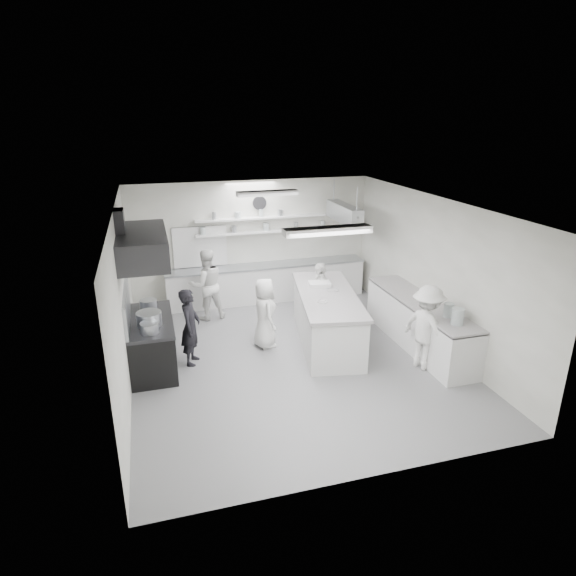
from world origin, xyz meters
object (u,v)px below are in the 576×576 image
object	(u,v)px
back_counter	(267,283)
right_counter	(419,324)
cook_back	(207,285)
stove	(152,344)
cook_stove	(190,327)
prep_island	(327,319)

from	to	relation	value
back_counter	right_counter	bearing A→B (deg)	-55.35
cook_back	stove	bearing A→B (deg)	48.23
stove	right_counter	xyz separation A→B (m)	(5.25, -0.60, 0.02)
stove	right_counter	distance (m)	5.28
stove	cook_stove	world-z (taller)	cook_stove
cook_back	cook_stove	bearing A→B (deg)	65.54
right_counter	cook_stove	world-z (taller)	cook_stove
stove	right_counter	size ratio (longest dim) A/B	0.55
back_counter	cook_back	xyz separation A→B (m)	(-1.61, -0.78, 0.37)
right_counter	prep_island	size ratio (longest dim) A/B	1.18
back_counter	prep_island	world-z (taller)	prep_island
prep_island	right_counter	bearing A→B (deg)	-9.94
right_counter	cook_stove	size ratio (longest dim) A/B	2.21
right_counter	cook_back	distance (m)	4.76
right_counter	cook_back	bearing A→B (deg)	146.52
back_counter	prep_island	bearing A→B (deg)	-77.75
back_counter	cook_stove	bearing A→B (deg)	-127.25
right_counter	back_counter	bearing A→B (deg)	124.65
right_counter	prep_island	distance (m)	1.87
prep_island	cook_back	distance (m)	2.97
stove	cook_back	size ratio (longest dim) A/B	1.09
prep_island	cook_stove	world-z (taller)	cook_stove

